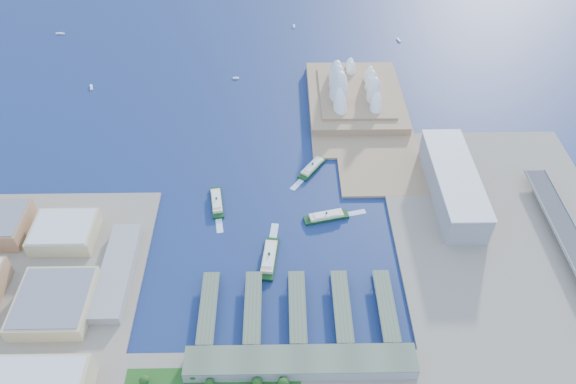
{
  "coord_description": "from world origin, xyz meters",
  "views": [
    {
      "loc": [
        0.24,
        -389.14,
        446.2
      ],
      "look_at": [
        7.45,
        72.41,
        18.0
      ],
      "focal_mm": 35.0,
      "sensor_mm": 36.0,
      "label": 1
    }
  ],
  "objects_px": {
    "ferry_c": "(269,256)",
    "ferry_d": "(326,215)",
    "ferry_b": "(312,166)",
    "toaster_building": "(453,184)",
    "opera_house": "(356,82)",
    "ferry_a": "(217,201)"
  },
  "relations": [
    {
      "from": "ferry_c",
      "to": "ferry_d",
      "type": "distance_m",
      "value": 86.58
    },
    {
      "from": "opera_house",
      "to": "ferry_c",
      "type": "distance_m",
      "value": 315.48
    },
    {
      "from": "opera_house",
      "to": "ferry_d",
      "type": "height_order",
      "value": "opera_house"
    },
    {
      "from": "toaster_building",
      "to": "ferry_b",
      "type": "xyz_separation_m",
      "value": [
        -156.81,
        52.88,
        -15.9
      ]
    },
    {
      "from": "opera_house",
      "to": "ferry_d",
      "type": "relative_size",
      "value": 3.59
    },
    {
      "from": "opera_house",
      "to": "ferry_a",
      "type": "relative_size",
      "value": 3.6
    },
    {
      "from": "ferry_b",
      "to": "ferry_c",
      "type": "relative_size",
      "value": 0.86
    },
    {
      "from": "ferry_a",
      "to": "ferry_b",
      "type": "bearing_deg",
      "value": 19.14
    },
    {
      "from": "ferry_b",
      "to": "ferry_d",
      "type": "bearing_deg",
      "value": -47.65
    },
    {
      "from": "toaster_building",
      "to": "ferry_d",
      "type": "relative_size",
      "value": 3.09
    },
    {
      "from": "opera_house",
      "to": "ferry_b",
      "type": "height_order",
      "value": "opera_house"
    },
    {
      "from": "ferry_c",
      "to": "ferry_d",
      "type": "relative_size",
      "value": 1.13
    },
    {
      "from": "toaster_building",
      "to": "ferry_b",
      "type": "relative_size",
      "value": 3.18
    },
    {
      "from": "ferry_c",
      "to": "ferry_b",
      "type": "bearing_deg",
      "value": -102.87
    },
    {
      "from": "ferry_b",
      "to": "ferry_d",
      "type": "height_order",
      "value": "ferry_d"
    },
    {
      "from": "ferry_a",
      "to": "ferry_d",
      "type": "relative_size",
      "value": 1.0
    },
    {
      "from": "toaster_building",
      "to": "ferry_c",
      "type": "xyz_separation_m",
      "value": [
        -208.3,
        -91.24,
        -15.14
      ]
    },
    {
      "from": "opera_house",
      "to": "toaster_building",
      "type": "bearing_deg",
      "value": -65.77
    },
    {
      "from": "opera_house",
      "to": "ferry_c",
      "type": "relative_size",
      "value": 3.18
    },
    {
      "from": "opera_house",
      "to": "ferry_b",
      "type": "distance_m",
      "value": 163.88
    },
    {
      "from": "opera_house",
      "to": "ferry_c",
      "type": "bearing_deg",
      "value": -112.11
    },
    {
      "from": "opera_house",
      "to": "ferry_a",
      "type": "distance_m",
      "value": 274.58
    }
  ]
}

